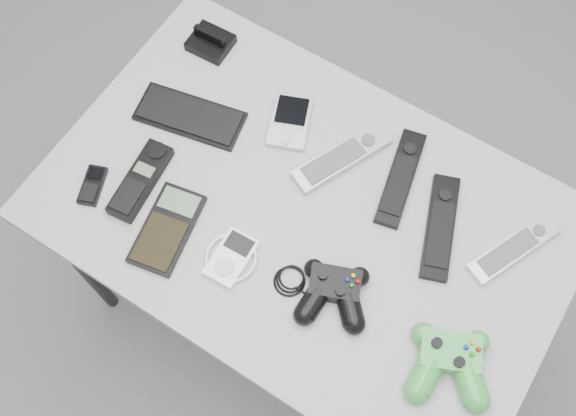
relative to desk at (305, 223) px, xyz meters
The scene contains 15 objects.
floor 0.66m from the desk, 138.89° to the right, with size 3.50×3.50×0.00m, color slate.
desk is the anchor object (origin of this frame).
pda_keyboard 0.34m from the desk, behind, with size 0.23×0.10×0.01m, color black.
dock_bracket 0.47m from the desk, 149.62° to the left, with size 0.09×0.08×0.05m, color black.
pda 0.22m from the desk, 131.43° to the left, with size 0.08×0.13×0.02m, color #A8A8AF.
remote_silver_a 0.16m from the desk, 89.42° to the left, with size 0.06×0.22×0.02m, color #A8A8AF.
remote_black_a 0.22m from the desk, 52.38° to the left, with size 0.05×0.22×0.02m, color black.
remote_black_b 0.28m from the desk, 24.38° to the left, with size 0.05×0.23×0.02m, color black.
remote_silver_b 0.43m from the desk, 20.92° to the left, with size 0.05×0.21×0.02m, color silver.
mobile_phone 0.45m from the desk, 154.83° to the right, with size 0.04×0.09×0.02m, color black.
cordless_handset 0.36m from the desk, 158.27° to the right, with size 0.06×0.18×0.03m, color black.
calculator 0.29m from the desk, 139.19° to the right, with size 0.09×0.18×0.02m, color black.
mp3_player 0.19m from the desk, 112.81° to the right, with size 0.10×0.11×0.02m, color white.
controller_black 0.20m from the desk, 41.48° to the right, with size 0.23×0.15×0.05m, color black, non-canonical shape.
controller_green 0.41m from the desk, 17.67° to the right, with size 0.15×0.17×0.05m, color green, non-canonical shape.
Camera 1 is at (0.36, -0.40, 1.97)m, focal length 42.00 mm.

